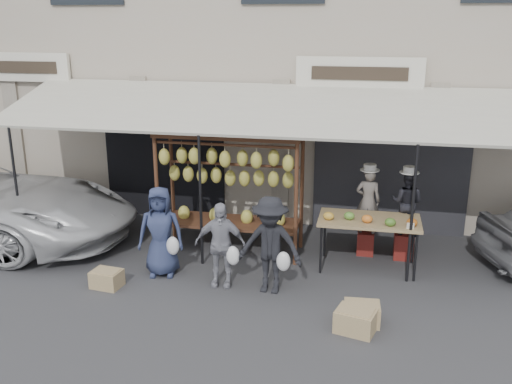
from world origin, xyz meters
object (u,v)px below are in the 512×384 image
Objects in this scene: banana_rack at (229,170)px; customer_mid at (220,245)px; produce_table at (369,221)px; crate_near_a at (356,321)px; vendor_right at (407,203)px; crate_far at (107,279)px; crate_near_b at (362,313)px; vendor_left at (368,201)px; customer_right at (270,245)px; customer_left at (161,232)px.

customer_mid is at bearing -82.34° from banana_rack.
produce_table is 2.24m from crate_near_a.
crate_far is at bearing 40.63° from vendor_right.
crate_near_a is 0.25m from crate_near_b.
crate_near_a is (2.19, -1.02, -0.54)m from customer_mid.
customer_mid is 2.46m from crate_near_b.
crate_near_b is at bearing -24.03° from customer_mid.
vendor_left is 4.69m from crate_far.
vendor_left is 0.77× the size of customer_right.
customer_right reaches higher than crate_far.
customer_right is at bearing 145.10° from crate_near_a.
customer_mid is 2.66× the size of crate_near_a.
vendor_left is (2.45, 0.38, -0.55)m from banana_rack.
vendor_left is at bearing 88.52° from crate_near_a.
crate_far is (-4.71, -2.15, -0.91)m from vendor_right.
customer_left is (-0.88, -1.19, -0.80)m from banana_rack.
banana_rack is at bearing 22.04° from vendor_right.
customer_mid reaches higher than crate_near_a.
crate_far is (-4.04, -2.20, -0.88)m from vendor_left.
vendor_right reaches higher than crate_far.
customer_mid is at bearing 155.06° from crate_near_a.
customer_right is 2.70m from crate_far.
customer_mid is at bearing 46.27° from vendor_right.
crate_near_b is at bearing -4.72° from crate_far.
banana_rack is 3.66m from crate_near_a.
produce_table is 3.50m from customer_left.
customer_mid is (1.07, -0.19, -0.07)m from customer_left.
produce_table is at bearing 86.95° from crate_near_a.
crate_near_b is (2.27, -0.78, -0.55)m from customer_mid.
produce_table is 3.42× the size of crate_near_b.
banana_rack is 3.18m from vendor_right.
vendor_left is 0.68m from vendor_right.
vendor_left reaches higher than customer_right.
crate_far is at bearing 171.73° from crate_near_a.
banana_rack is 1.70× the size of customer_left.
banana_rack is 1.86× the size of customer_mid.
banana_rack reaches higher than customer_mid.
vendor_left is 2.91m from crate_near_a.
vendor_left is at bearing 90.14° from crate_near_b.
crate_near_b is (-0.67, -2.48, -0.90)m from vendor_right.
vendor_right is 4.29m from customer_left.
crate_near_b is at bearing -27.49° from customer_left.
banana_rack is at bearing 134.72° from crate_near_a.
customer_left is 1.14m from crate_far.
vendor_right is (0.63, 0.60, 0.18)m from produce_table.
banana_rack is at bearing 48.91° from crate_far.
customer_right is (-1.45, -1.82, -0.24)m from vendor_left.
customer_mid is 2.48m from crate_near_a.
banana_rack is 1.68m from customer_left.
produce_table is at bearing 42.72° from customer_right.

